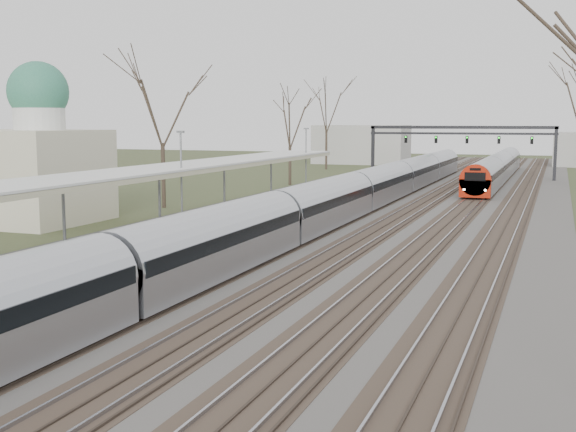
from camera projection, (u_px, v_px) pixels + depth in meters
name	position (u px, v px, depth m)	size (l,w,h in m)	color
track_bed	(408.00, 207.00, 55.14)	(24.00, 160.00, 0.22)	#474442
platform	(191.00, 226.00, 42.08)	(3.50, 69.00, 1.00)	#9E9B93
canopy	(149.00, 172.00, 37.45)	(4.10, 50.00, 3.11)	slate
dome_building	(20.00, 166.00, 46.54)	(10.00, 8.00, 10.30)	beige
signal_gantry	(461.00, 136.00, 82.34)	(21.00, 0.59, 6.08)	black
tree_west_far	(162.00, 102.00, 53.63)	(5.50, 5.50, 11.33)	#2D231C
train_near	(354.00, 194.00, 50.67)	(2.62, 90.21, 3.05)	#A7AAB2
train_far	(497.00, 168.00, 80.11)	(2.62, 45.21, 3.05)	#A7AAB2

